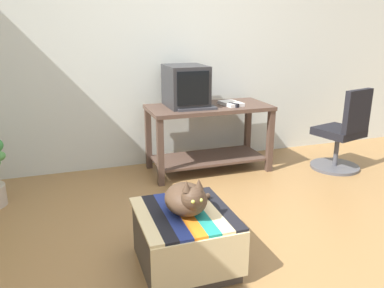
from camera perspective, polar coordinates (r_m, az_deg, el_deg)
The scene contains 10 objects.
ground_plane at distance 2.76m, azimuth 7.06°, elevation -15.90°, with size 14.00×14.00×0.00m, color olive.
back_wall at distance 4.26m, azimuth -4.61°, elevation 14.36°, with size 8.00×0.10×2.60m, color silver.
desk at distance 4.07m, azimuth 2.48°, elevation 2.54°, with size 1.27×0.60×0.70m.
tv_monitor at distance 3.96m, azimuth -0.94°, elevation 8.50°, with size 0.39×0.47×0.42m.
keyboard at distance 3.83m, azimuth 0.60°, elevation 5.30°, with size 0.40×0.15×0.02m, color #333338.
book at distance 4.07m, azimuth 5.76°, elevation 5.98°, with size 0.17×0.27×0.03m, color white.
ottoman_with_blanket at distance 2.55m, azimuth -1.10°, elevation -13.83°, with size 0.58×0.65×0.38m.
cat at distance 2.39m, azimuth -0.74°, elevation -8.06°, with size 0.36×0.35×0.27m.
office_chair at distance 4.39m, azimuth 21.39°, elevation 1.22°, with size 0.52×0.52×0.89m.
stapler at distance 3.97m, azimuth 6.20°, elevation 5.74°, with size 0.04×0.11×0.04m, color black.
Camera 1 is at (-1.05, -2.07, 1.50)m, focal length 36.10 mm.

